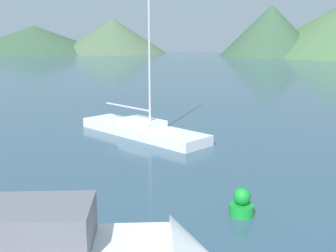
# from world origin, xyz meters

# --- Properties ---
(sailboat_inner) EXTENTS (7.90, 6.43, 10.08)m
(sailboat_inner) POSITION_xyz_m (-2.31, 16.82, 0.39)
(sailboat_inner) COLOR white
(sailboat_inner) RESTS_ON ground_plane
(buoy_marker) EXTENTS (0.76, 0.76, 0.87)m
(buoy_marker) POSITION_xyz_m (2.96, 7.28, 0.36)
(buoy_marker) COLOR green
(buoy_marker) RESTS_ON ground_plane
(hill_west) EXTENTS (41.54, 41.54, 7.56)m
(hill_west) POSITION_xyz_m (-54.66, 108.86, 3.78)
(hill_west) COLOR #38563D
(hill_west) RESTS_ON ground_plane
(hill_central) EXTENTS (30.00, 30.00, 9.45)m
(hill_central) POSITION_xyz_m (-32.24, 111.51, 4.73)
(hill_central) COLOR #4C6647
(hill_central) RESTS_ON ground_plane
(hill_east) EXTENTS (24.54, 24.54, 12.20)m
(hill_east) POSITION_xyz_m (10.20, 102.83, 6.10)
(hill_east) COLOR #38563D
(hill_east) RESTS_ON ground_plane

